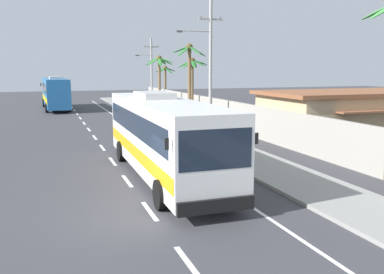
{
  "coord_description": "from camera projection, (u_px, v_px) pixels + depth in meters",
  "views": [
    {
      "loc": [
        -3.15,
        -13.04,
        4.78
      ],
      "look_at": [
        3.06,
        4.63,
        1.7
      ],
      "focal_mm": 39.25,
      "sensor_mm": 36.0,
      "label": 1
    }
  ],
  "objects": [
    {
      "name": "ground_plane",
      "position": [
        151.0,
        214.0,
        13.94
      ],
      "size": [
        160.0,
        160.0,
        0.0
      ],
      "primitive_type": "plane",
      "color": "#3A3A3F"
    },
    {
      "name": "sidewalk_kerb",
      "position": [
        221.0,
        147.0,
        25.46
      ],
      "size": [
        3.2,
        90.0,
        0.14
      ],
      "primitive_type": "cube",
      "color": "gray",
      "rests_on": "ground"
    },
    {
      "name": "lane_markings",
      "position": [
        130.0,
        139.0,
        28.43
      ],
      "size": [
        3.61,
        71.0,
        0.01
      ],
      "color": "white",
      "rests_on": "ground"
    },
    {
      "name": "boundary_wall",
      "position": [
        248.0,
        119.0,
        30.26
      ],
      "size": [
        0.24,
        60.0,
        2.24
      ],
      "primitive_type": "cube",
      "color": "#9E998E",
      "rests_on": "ground"
    },
    {
      "name": "coach_bus_foreground",
      "position": [
        163.0,
        134.0,
        18.53
      ],
      "size": [
        3.08,
        12.48,
        3.68
      ],
      "color": "white",
      "rests_on": "ground"
    },
    {
      "name": "coach_bus_far_lane",
      "position": [
        55.0,
        92.0,
        48.87
      ],
      "size": [
        3.16,
        11.72,
        3.87
      ],
      "color": "#2366A8",
      "rests_on": "ground"
    },
    {
      "name": "motorcycle_beside_bus",
      "position": [
        163.0,
        129.0,
        28.73
      ],
      "size": [
        0.56,
        1.96,
        1.6
      ],
      "color": "black",
      "rests_on": "ground"
    },
    {
      "name": "pedestrian_near_kerb",
      "position": [
        192.0,
        119.0,
        31.47
      ],
      "size": [
        0.36,
        0.36,
        1.6
      ],
      "rotation": [
        0.0,
        0.0,
        1.51
      ],
      "color": "navy",
      "rests_on": "sidewalk_kerb"
    },
    {
      "name": "pedestrian_midwalk",
      "position": [
        183.0,
        121.0,
        29.84
      ],
      "size": [
        0.36,
        0.36,
        1.8
      ],
      "rotation": [
        0.0,
        0.0,
        3.69
      ],
      "color": "gold",
      "rests_on": "sidewalk_kerb"
    },
    {
      "name": "utility_pole_mid",
      "position": [
        209.0,
        62.0,
        31.71
      ],
      "size": [
        3.66,
        0.24,
        9.81
      ],
      "color": "#9E9E99",
      "rests_on": "ground"
    },
    {
      "name": "utility_pole_far",
      "position": [
        151.0,
        72.0,
        49.31
      ],
      "size": [
        2.81,
        0.24,
        8.2
      ],
      "color": "#9E9E99",
      "rests_on": "ground"
    },
    {
      "name": "palm_nearest",
      "position": [
        189.0,
        69.0,
        34.9
      ],
      "size": [
        2.8,
        2.98,
        6.8
      ],
      "color": "brown",
      "rests_on": "ground"
    },
    {
      "name": "palm_second",
      "position": [
        159.0,
        71.0,
        42.6
      ],
      "size": [
        2.95,
        2.98,
        6.06
      ],
      "color": "brown",
      "rests_on": "ground"
    },
    {
      "name": "palm_third",
      "position": [
        165.0,
        77.0,
        51.86
      ],
      "size": [
        2.6,
        2.75,
        5.09
      ],
      "color": "brown",
      "rests_on": "ground"
    },
    {
      "name": "palm_fourth",
      "position": [
        192.0,
        74.0,
        38.44
      ],
      "size": [
        2.85,
        2.85,
        5.75
      ],
      "color": "brown",
      "rests_on": "ground"
    },
    {
      "name": "roadside_building",
      "position": [
        361.0,
        115.0,
        28.44
      ],
      "size": [
        13.7,
        6.95,
        3.28
      ],
      "color": "tan",
      "rests_on": "ground"
    }
  ]
}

